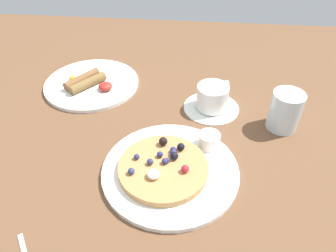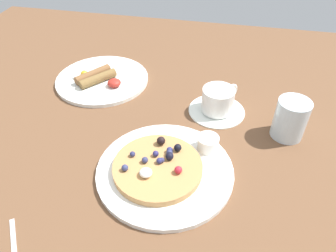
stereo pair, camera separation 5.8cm
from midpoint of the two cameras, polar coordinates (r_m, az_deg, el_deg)
The scene contains 9 objects.
ground_plane at distance 73.15cm, azimuth -2.86°, elevation -3.45°, with size 154.02×140.72×3.00cm, color brown.
pancake_plate at distance 64.85cm, azimuth 2.04°, elevation -8.13°, with size 27.76×27.76×1.11cm, color white.
pancake_with_berries at distance 63.59cm, azimuth 0.76°, elevation -7.45°, with size 17.99×17.99×3.31cm.
syrup_ramekin at distance 68.32cm, azimuth 9.63°, elevation -3.09°, with size 4.67×4.67×3.12cm.
breakfast_plate at distance 92.88cm, azimuth -9.97°, elevation 8.21°, with size 26.10×26.10×1.05cm, color white.
fried_breakfast at distance 91.23cm, azimuth -11.06°, elevation 8.58°, with size 15.56×11.82×2.65cm.
coffee_saucer at distance 81.32cm, azimuth 10.76°, elevation 2.71°, with size 14.10×14.10×0.64cm, color white.
coffee_cup at distance 79.44cm, azimuth 11.14°, elevation 4.69°, with size 8.59×9.73×5.94cm.
water_glass at distance 76.51cm, azimuth 23.23°, elevation 1.10°, with size 7.25×7.25×9.35cm, color silver.
Camera 2 is at (17.31, -50.34, 49.13)cm, focal length 33.86 mm.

